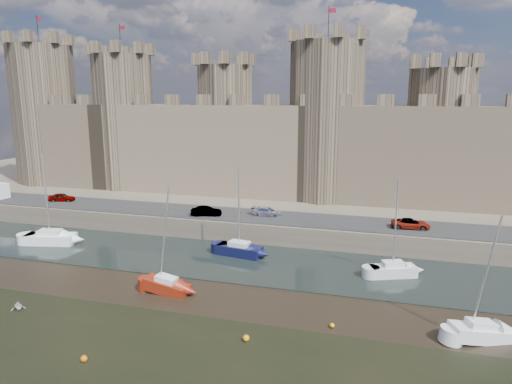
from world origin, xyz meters
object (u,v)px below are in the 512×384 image
car_0 (62,197)px  car_2 (267,212)px  sailboat_5 (480,331)px  sailboat_4 (167,285)px  sailboat_2 (393,269)px  sailboat_0 (50,238)px  car_1 (206,211)px  car_3 (411,224)px  sailboat_1 (239,249)px

car_0 → car_2: 31.39m
car_0 → car_2: car_0 is taller
car_2 → sailboat_5: sailboat_5 is taller
car_2 → sailboat_4: (-4.33, -20.19, -2.34)m
car_2 → sailboat_2: 19.13m
sailboat_0 → car_1: bearing=15.6°
car_2 → car_3: car_3 is taller
car_1 → sailboat_0: bearing=103.5°
car_0 → sailboat_2: (47.17, -10.35, -2.34)m
sailboat_2 → sailboat_5: size_ratio=1.01×
car_2 → sailboat_0: 27.07m
sailboat_5 → sailboat_1: bearing=128.3°
car_2 → sailboat_5: bearing=-135.0°
car_1 → car_2: bearing=-87.7°
car_0 → sailboat_0: (6.87, -11.03, -2.28)m
sailboat_0 → sailboat_2: bearing=-11.3°
sailboat_4 → sailboat_5: (26.24, -1.30, -0.03)m
car_1 → car_3: bearing=-101.9°
sailboat_5 → sailboat_4: bearing=154.3°
car_0 → sailboat_4: 33.72m
sailboat_4 → car_1: bearing=104.6°
car_3 → sailboat_5: (4.15, -20.35, -2.41)m
sailboat_0 → sailboat_1: (23.59, 2.33, -0.04)m
car_1 → sailboat_4: bearing=175.8°
car_3 → sailboat_1: bearing=107.8°
car_2 → sailboat_2: (15.78, -10.56, -2.28)m
car_3 → sailboat_4: bearing=126.0°
sailboat_1 → sailboat_2: size_ratio=1.05×
sailboat_0 → sailboat_2: size_ratio=1.13×
sailboat_0 → sailboat_4: sailboat_0 is taller
car_1 → sailboat_2: 24.89m
car_0 → car_3: size_ratio=0.84×
car_1 → sailboat_0: (-16.95, -8.98, -2.30)m
car_0 → sailboat_4: size_ratio=0.37×
car_1 → car_2: size_ratio=1.00×
sailboat_1 → sailboat_2: (16.71, -1.65, -0.02)m
sailboat_2 → sailboat_4: (-20.12, -9.63, -0.06)m
car_2 → car_3: (17.76, -1.14, 0.04)m
sailboat_0 → sailboat_1: 23.70m
sailboat_0 → sailboat_1: sailboat_0 is taller
sailboat_4 → car_3: bearing=45.2°
car_3 → sailboat_2: (-1.98, -9.43, -2.32)m
car_1 → car_3: 25.36m
car_0 → car_1: 23.91m
car_0 → sailboat_2: 48.35m
car_1 → car_2: car_1 is taller
sailboat_2 → car_1: bearing=138.7°
car_1 → sailboat_0: sailboat_0 is taller
sailboat_4 → sailboat_5: 26.28m
car_2 → sailboat_1: sailboat_1 is taller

